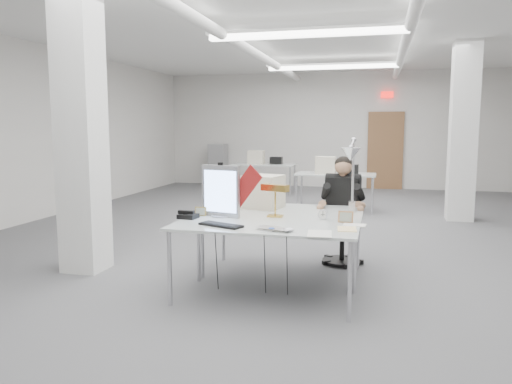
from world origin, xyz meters
TOP-DOWN VIEW (x-y plane):
  - room_shell at (0.04, 0.13)m, footprint 10.04×14.04m
  - desk_main at (0.00, -2.50)m, footprint 1.80×0.90m
  - desk_second at (0.00, -1.60)m, footprint 1.80×0.90m
  - bg_desk_a at (0.20, 3.00)m, footprint 1.60×0.80m
  - bg_desk_b at (-1.80, 5.20)m, footprint 1.60×0.80m
  - filing_cabinet at (-3.50, 6.65)m, footprint 0.45×0.55m
  - office_chair at (0.64, -1.01)m, footprint 0.61×0.61m
  - seated_person at (0.64, -1.06)m, footprint 0.57×0.68m
  - monitor at (-0.55, -2.21)m, footprint 0.44×0.14m
  - pennant at (-0.28, -2.25)m, footprint 0.41×0.17m
  - keyboard at (-0.39, -2.69)m, footprint 0.47×0.30m
  - laptop at (0.13, -2.81)m, footprint 0.39×0.31m
  - mouse at (0.29, -2.80)m, footprint 0.11×0.10m
  - bankers_lamp at (0.01, -2.08)m, footprint 0.31×0.21m
  - desk_phone at (-0.85, -2.38)m, footprint 0.20×0.18m
  - picture_frame_left at (-0.77, -2.22)m, footprint 0.13×0.04m
  - picture_frame_right at (0.75, -2.24)m, footprint 0.15×0.05m
  - desk_clock at (0.52, -2.11)m, footprint 0.11×0.04m
  - paper_stack_a at (0.57, -2.82)m, footprint 0.24×0.32m
  - paper_stack_b at (0.79, -2.56)m, footprint 0.19×0.25m
  - paper_stack_c at (0.84, -2.35)m, footprint 0.22×0.16m
  - beige_monitor at (-0.24, -1.55)m, footprint 0.48×0.46m
  - architect_lamp at (0.78, -1.82)m, footprint 0.22×0.62m

SIDE VIEW (x-z plane):
  - office_chair at x=0.64m, z-range 0.00..1.11m
  - filing_cabinet at x=-3.50m, z-range 0.00..1.20m
  - desk_main at x=0.00m, z-range 0.73..0.75m
  - desk_second at x=0.00m, z-range 0.73..0.75m
  - bg_desk_a at x=0.20m, z-range 0.73..0.75m
  - bg_desk_b at x=-1.80m, z-range 0.73..0.75m
  - paper_stack_a at x=0.57m, z-range 0.76..0.76m
  - paper_stack_c at x=0.84m, z-range 0.76..0.76m
  - paper_stack_b at x=0.79m, z-range 0.76..0.76m
  - keyboard at x=-0.39m, z-range 0.76..0.78m
  - laptop at x=0.13m, z-range 0.76..0.78m
  - mouse at x=0.29m, z-range 0.76..0.79m
  - desk_phone at x=-0.85m, z-range 0.76..0.80m
  - picture_frame_left at x=-0.77m, z-range 0.75..0.85m
  - desk_clock at x=0.52m, z-range 0.75..0.86m
  - picture_frame_right at x=0.75m, z-range 0.75..0.87m
  - seated_person at x=0.64m, z-range 0.43..1.37m
  - bankers_lamp at x=0.01m, z-range 0.75..1.08m
  - beige_monitor at x=-0.24m, z-range 0.76..1.14m
  - monitor at x=-0.55m, z-range 0.75..1.30m
  - pennant at x=-0.28m, z-range 0.85..1.32m
  - architect_lamp at x=0.78m, z-range 0.75..1.55m
  - room_shell at x=0.04m, z-range 0.07..3.31m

